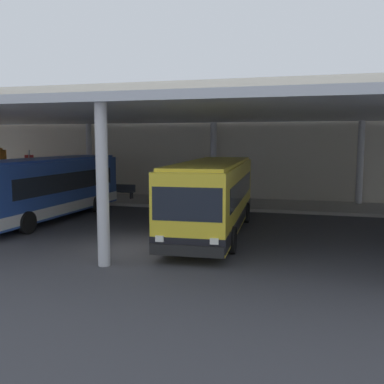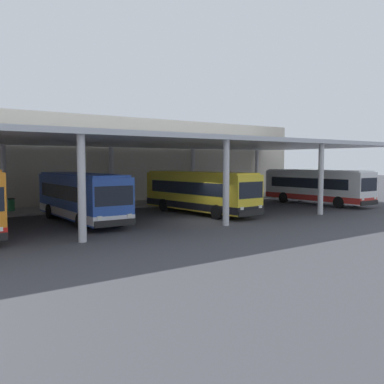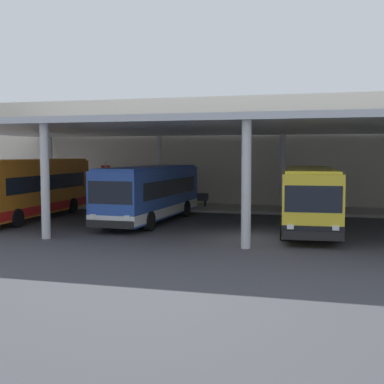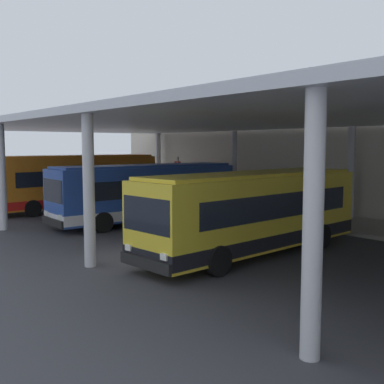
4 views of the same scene
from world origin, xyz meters
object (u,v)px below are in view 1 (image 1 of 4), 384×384
object	(u,v)px
bus_second_bay	(47,188)
bench_waiting	(122,191)
banner_sign	(30,171)
bus_middle_bay	(213,196)
trash_bin	(81,189)

from	to	relation	value
bus_second_bay	bench_waiting	size ratio (longest dim) A/B	5.89
bus_second_bay	banner_sign	distance (m)	8.90
bus_middle_bay	trash_bin	xyz separation A→B (m)	(-11.43, 8.66, -0.98)
bench_waiting	trash_bin	xyz separation A→B (m)	(-3.19, 0.08, 0.01)
bus_middle_bay	banner_sign	size ratio (longest dim) A/B	3.33
trash_bin	banner_sign	world-z (taller)	banner_sign
bus_middle_bay	bus_second_bay	bearing A→B (deg)	173.54
bench_waiting	banner_sign	world-z (taller)	banner_sign
banner_sign	trash_bin	bearing A→B (deg)	16.01
trash_bin	banner_sign	size ratio (longest dim) A/B	0.31
bus_second_bay	trash_bin	size ratio (longest dim) A/B	10.81
trash_bin	banner_sign	bearing A→B (deg)	-163.99
bus_middle_bay	bench_waiting	xyz separation A→B (m)	(-8.24, 8.58, -0.99)
bench_waiting	banner_sign	xyz separation A→B (m)	(-6.54, -0.88, 1.32)
bench_waiting	banner_sign	bearing A→B (deg)	-172.37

